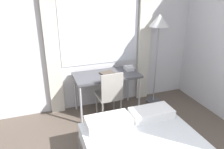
{
  "coord_description": "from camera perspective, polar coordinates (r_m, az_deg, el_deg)",
  "views": [
    {
      "loc": [
        -1.0,
        -0.79,
        2.19
      ],
      "look_at": [
        0.06,
        2.23,
        0.9
      ],
      "focal_mm": 35.0,
      "sensor_mm": 36.0,
      "label": 1
    }
  ],
  "objects": [
    {
      "name": "book",
      "position": [
        3.9,
        -1.28,
        0.47
      ],
      "size": [
        0.28,
        0.23,
        0.02
      ],
      "rotation": [
        0.0,
        0.0,
        0.31
      ],
      "color": "#4C4238",
      "rests_on": "desk"
    },
    {
      "name": "wall_back_with_window",
      "position": [
        4.01,
        -4.39,
        9.81
      ],
      "size": [
        4.92,
        0.13,
        2.7
      ],
      "color": "silver",
      "rests_on": "ground_plane"
    },
    {
      "name": "standing_lamp",
      "position": [
        4.12,
        12.12,
        11.63
      ],
      "size": [
        0.36,
        0.36,
        1.75
      ],
      "color": "#4C4C51",
      "rests_on": "ground_plane"
    },
    {
      "name": "desk",
      "position": [
        3.89,
        -1.38,
        -0.78
      ],
      "size": [
        1.16,
        0.59,
        0.75
      ],
      "color": "#4C4C51",
      "rests_on": "ground_plane"
    },
    {
      "name": "telephone",
      "position": [
        4.06,
        4.37,
        1.71
      ],
      "size": [
        0.16,
        0.19,
        0.09
      ],
      "color": "silver",
      "rests_on": "desk"
    },
    {
      "name": "desk_chair",
      "position": [
        3.75,
        -0.57,
        -4.89
      ],
      "size": [
        0.41,
        0.41,
        0.89
      ],
      "rotation": [
        0.0,
        0.0,
        0.03
      ],
      "color": "gray",
      "rests_on": "ground_plane"
    }
  ]
}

